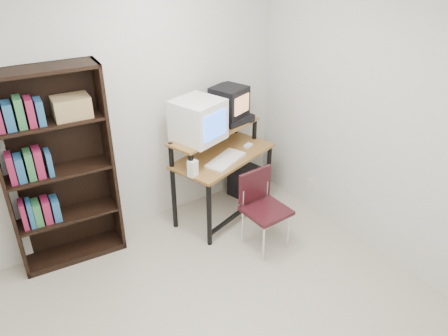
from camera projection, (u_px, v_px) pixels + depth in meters
back_wall at (98, 115)px, 4.01m from camera, size 4.00×0.01×2.60m
right_wall at (423, 139)px, 3.55m from camera, size 0.01×4.00×2.60m
computer_desk at (222, 159)px, 4.58m from camera, size 1.23×0.86×0.98m
crt_monitor at (198, 120)px, 4.22m from camera, size 0.53×0.53×0.40m
vcr at (235, 119)px, 4.67m from camera, size 0.40×0.31×0.08m
crt_tv at (229, 101)px, 4.59m from camera, size 0.41×0.41×0.31m
cd_spindle at (222, 128)px, 4.49m from camera, size 0.16×0.16×0.05m
keyboard at (226, 160)px, 4.42m from camera, size 0.51×0.38×0.03m
mousepad at (248, 147)px, 4.72m from camera, size 0.25×0.22×0.01m
mouse at (248, 146)px, 4.71m from camera, size 0.11×0.09×0.03m
desk_speaker at (193, 169)px, 4.13m from camera, size 0.10×0.09×0.17m
pc_tower at (247, 182)px, 5.07m from camera, size 0.31×0.49×0.42m
school_chair at (262, 202)px, 4.21m from camera, size 0.41×0.41×0.79m
bookshelf at (58, 168)px, 3.84m from camera, size 0.95×0.40×1.85m
wall_outlet at (310, 184)px, 4.86m from camera, size 0.02×0.08×0.12m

